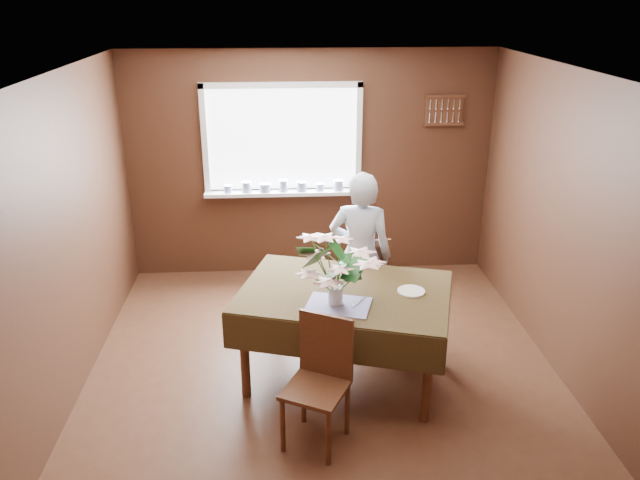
{
  "coord_description": "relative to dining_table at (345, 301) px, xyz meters",
  "views": [
    {
      "loc": [
        -0.32,
        -4.42,
        3.06
      ],
      "look_at": [
        0.0,
        0.55,
        1.05
      ],
      "focal_mm": 35.0,
      "sensor_mm": 36.0,
      "label": 1
    }
  ],
  "objects": [
    {
      "name": "floor",
      "position": [
        -0.17,
        -0.05,
        -0.71
      ],
      "size": [
        4.5,
        4.5,
        0.0
      ],
      "primitive_type": "plane",
      "color": "#482718",
      "rests_on": "ground"
    },
    {
      "name": "window_assembly",
      "position": [
        -0.46,
        2.15,
        0.63
      ],
      "size": [
        1.72,
        0.2,
        1.22
      ],
      "color": "white",
      "rests_on": "wall_back"
    },
    {
      "name": "ceiling",
      "position": [
        -0.17,
        -0.05,
        1.79
      ],
      "size": [
        4.5,
        4.5,
        0.0
      ],
      "primitive_type": "plane",
      "rotation": [
        3.14,
        0.0,
        0.0
      ],
      "color": "white",
      "rests_on": "wall_back"
    },
    {
      "name": "wall_front",
      "position": [
        -0.17,
        -2.3,
        0.54
      ],
      "size": [
        4.0,
        0.0,
        4.0
      ],
      "primitive_type": "plane",
      "rotation": [
        -1.57,
        0.0,
        0.0
      ],
      "color": "brown",
      "rests_on": "floor"
    },
    {
      "name": "spoon_rack",
      "position": [
        1.28,
        2.17,
        1.14
      ],
      "size": [
        0.44,
        0.05,
        0.33
      ],
      "color": "#542E1B",
      "rests_on": "wall_back"
    },
    {
      "name": "table_knife",
      "position": [
        0.09,
        -0.22,
        0.11
      ],
      "size": [
        0.14,
        0.17,
        0.0
      ],
      "primitive_type": "cube",
      "rotation": [
        0.0,
        0.0,
        -0.66
      ],
      "color": "silver",
      "rests_on": "dining_table"
    },
    {
      "name": "chair_near",
      "position": [
        -0.25,
        -0.74,
        -0.19
      ],
      "size": [
        0.55,
        0.55,
        0.95
      ],
      "rotation": [
        0.0,
        0.0,
        -0.48
      ],
      "color": "#542E1B",
      "rests_on": "floor"
    },
    {
      "name": "dining_table",
      "position": [
        0.0,
        0.0,
        0.0
      ],
      "size": [
        1.92,
        1.57,
        0.82
      ],
      "rotation": [
        0.0,
        0.0,
        -0.29
      ],
      "color": "#542E1B",
      "rests_on": "floor"
    },
    {
      "name": "flower_bouquet",
      "position": [
        -0.09,
        -0.22,
        0.43
      ],
      "size": [
        0.59,
        0.59,
        0.5
      ],
      "rotation": [
        0.0,
        0.0,
        -0.06
      ],
      "color": "white",
      "rests_on": "dining_table"
    },
    {
      "name": "wall_back",
      "position": [
        -0.17,
        2.2,
        0.54
      ],
      "size": [
        4.0,
        0.0,
        4.0
      ],
      "primitive_type": "plane",
      "rotation": [
        1.57,
        0.0,
        0.0
      ],
      "color": "brown",
      "rests_on": "floor"
    },
    {
      "name": "wall_right",
      "position": [
        1.83,
        -0.05,
        0.54
      ],
      "size": [
        0.0,
        4.5,
        4.5
      ],
      "primitive_type": "plane",
      "rotation": [
        1.57,
        0.0,
        -1.57
      ],
      "color": "brown",
      "rests_on": "floor"
    },
    {
      "name": "side_plate",
      "position": [
        0.53,
        -0.06,
        0.11
      ],
      "size": [
        0.27,
        0.27,
        0.01
      ],
      "primitive_type": "cylinder",
      "rotation": [
        0.0,
        0.0,
        -0.27
      ],
      "color": "white",
      "rests_on": "dining_table"
    },
    {
      "name": "seated_woman",
      "position": [
        0.22,
        0.74,
        0.08
      ],
      "size": [
        0.66,
        0.51,
        1.59
      ],
      "primitive_type": "imported",
      "rotation": [
        0.0,
        0.0,
        2.89
      ],
      "color": "white",
      "rests_on": "floor"
    },
    {
      "name": "chair_far",
      "position": [
        0.3,
        0.89,
        -0.21
      ],
      "size": [
        0.42,
        0.42,
        0.92
      ],
      "rotation": [
        0.0,
        0.0,
        3.2
      ],
      "color": "#542E1B",
      "rests_on": "floor"
    },
    {
      "name": "wall_left",
      "position": [
        -2.17,
        -0.05,
        0.54
      ],
      "size": [
        0.0,
        4.5,
        4.5
      ],
      "primitive_type": "plane",
      "rotation": [
        1.57,
        0.0,
        1.57
      ],
      "color": "brown",
      "rests_on": "floor"
    }
  ]
}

